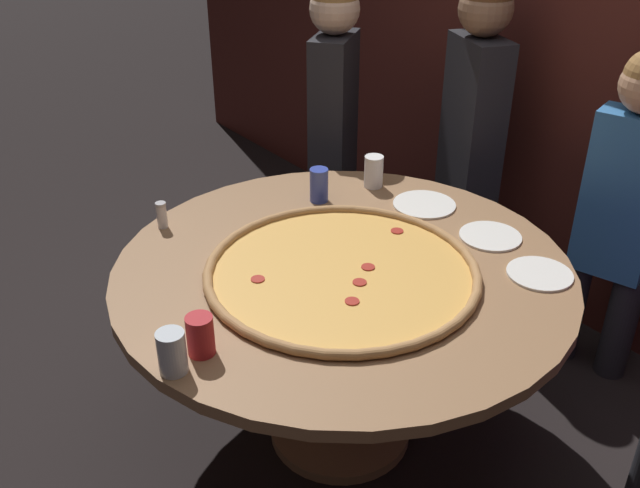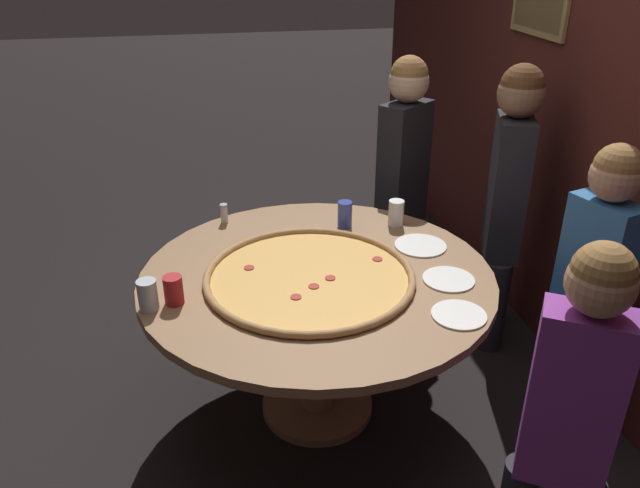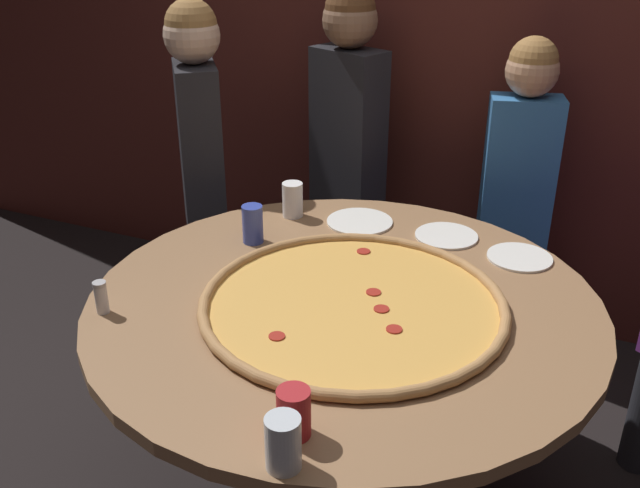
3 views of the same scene
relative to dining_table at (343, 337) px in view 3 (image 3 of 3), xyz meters
The scene contains 15 objects.
ground_plane 0.60m from the dining_table, ahead, with size 24.00×24.00×0.00m, color black.
back_wall 1.52m from the dining_table, 90.00° to the left, with size 6.40×0.08×2.60m.
dining_table is the anchor object (origin of this frame).
giant_pizza 0.16m from the dining_table, 42.70° to the right, with size 0.88×0.88×0.03m.
drink_cup_by_shaker 0.73m from the dining_table, 78.19° to the right, with size 0.08×0.08×0.12m, color silver.
drink_cup_centre_back 0.65m from the dining_table, 129.80° to the left, with size 0.07×0.07×0.13m, color white.
drink_cup_beside_pizza 0.63m from the dining_table, 78.39° to the right, with size 0.08×0.08×0.12m, color #B22328.
drink_cup_far_right 0.52m from the dining_table, 152.22° to the left, with size 0.07×0.07×0.13m, color #384CB7.
white_plate_beside_cup 0.55m from the dining_table, 105.95° to the left, with size 0.24×0.24×0.01m, color white.
white_plate_left_side 0.64m from the dining_table, 47.08° to the left, with size 0.21×0.21×0.01m, color white.
white_plate_far_back 0.57m from the dining_table, 72.11° to the left, with size 0.22×0.22×0.01m, color white.
condiment_shaker 0.71m from the dining_table, 149.37° to the right, with size 0.04×0.04×0.10m.
diner_side_left 1.16m from the dining_table, 143.32° to the left, with size 0.32×0.37×1.46m.
diner_far_right 1.15m from the dining_table, 74.12° to the left, with size 0.35×0.22×1.34m.
diner_centre_back 1.16m from the dining_table, 111.27° to the left, with size 0.39×0.27×1.49m.
Camera 3 is at (0.66, -1.68, 1.80)m, focal length 40.00 mm.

